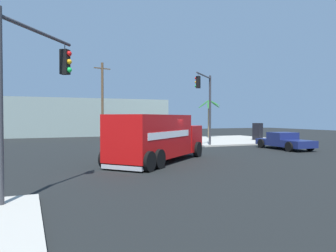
% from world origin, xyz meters
% --- Properties ---
extents(ground_plane, '(100.00, 100.00, 0.00)m').
position_xyz_m(ground_plane, '(0.00, 0.00, 0.00)').
color(ground_plane, black).
extents(sidewalk_corner_far, '(12.80, 12.80, 0.14)m').
position_xyz_m(sidewalk_corner_far, '(13.39, 13.39, 0.07)').
color(sidewalk_corner_far, '#B2ADA0').
rests_on(sidewalk_corner_far, ground).
extents(delivery_truck, '(7.80, 7.33, 2.75)m').
position_xyz_m(delivery_truck, '(-0.37, -0.48, 1.45)').
color(delivery_truck, red).
rests_on(delivery_truck, ground).
extents(traffic_light_primary, '(2.42, 3.29, 5.56)m').
position_xyz_m(traffic_light_primary, '(-7.26, -6.94, 3.79)').
color(traffic_light_primary, '#38383D').
rests_on(traffic_light_primary, sidewalk_corner_near).
extents(traffic_light_secondary, '(3.08, 3.14, 6.23)m').
position_xyz_m(traffic_light_secondary, '(6.95, 6.66, 4.23)').
color(traffic_light_secondary, '#38383D').
rests_on(traffic_light_secondary, sidewalk_corner_far).
extents(pickup_navy, '(2.43, 5.28, 1.38)m').
position_xyz_m(pickup_navy, '(12.02, 2.74, 0.73)').
color(pickup_navy, navy).
rests_on(pickup_navy, ground).
extents(vending_machine_red, '(1.04, 1.12, 1.85)m').
position_xyz_m(vending_machine_red, '(16.05, 11.22, 1.07)').
color(vending_machine_red, black).
rests_on(vending_machine_red, sidewalk_corner_far).
extents(palm_tree_far, '(3.16, 3.13, 4.66)m').
position_xyz_m(palm_tree_far, '(13.27, 17.05, 3.35)').
color(palm_tree_far, '#7A6647').
rests_on(palm_tree_far, sidewalk_corner_far).
extents(utility_pole, '(2.14, 0.77, 9.27)m').
position_xyz_m(utility_pole, '(1.15, 21.90, 4.78)').
color(utility_pole, brown).
rests_on(utility_pole, ground).
extents(building_backdrop, '(23.46, 6.00, 5.23)m').
position_xyz_m(building_backdrop, '(0.25, 29.72, 2.62)').
color(building_backdrop, gray).
rests_on(building_backdrop, ground).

